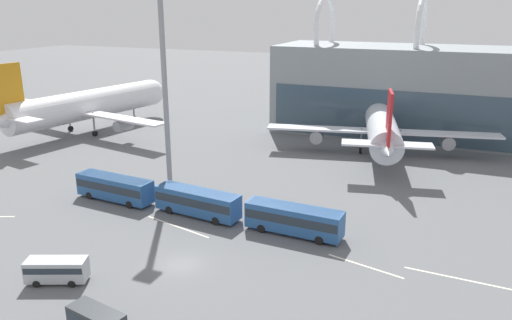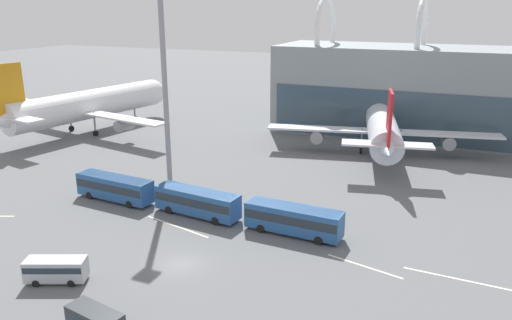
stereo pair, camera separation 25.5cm
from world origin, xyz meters
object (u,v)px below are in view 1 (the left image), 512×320
Objects in this scene: shuttle_bus_0 at (115,187)px; shuttle_bus_2 at (294,218)px; shuttle_bus_1 at (198,201)px; airliner_at_gate_near at (85,105)px; floodlight_mast at (163,63)px; airliner_at_gate_far at (381,125)px; service_van_crossing at (96,320)px; service_van_foreground at (57,269)px.

shuttle_bus_0 is 25.08m from shuttle_bus_2.
airliner_at_gate_near is at bearing 151.81° from shuttle_bus_1.
shuttle_bus_0 is at bearing -107.37° from floodlight_mast.
airliner_at_gate_far reaches higher than service_van_crossing.
floodlight_mast reaches higher than service_van_crossing.
airliner_at_gate_far is 58.89m from service_van_foreground.
airliner_at_gate_far is at bearing 87.57° from shuttle_bus_2.
shuttle_bus_2 is 1.91× the size of service_van_foreground.
airliner_at_gate_near is 57.96m from airliner_at_gate_far.
airliner_at_gate_near is at bearing 141.71° from service_van_crossing.
shuttle_bus_0 is 20.47m from service_van_foreground.
shuttle_bus_1 is 12.54m from shuttle_bus_2.
floodlight_mast is at bearing 123.37° from service_van_crossing.
shuttle_bus_0 is at bearing 89.97° from service_van_foreground.
service_van_crossing is 0.16× the size of floodlight_mast.
service_van_crossing is 38.82m from floodlight_mast.
service_van_foreground is (-4.57, -18.67, -0.57)m from shuttle_bus_1.
service_van_foreground is 0.19× the size of floodlight_mast.
airliner_at_gate_near is 1.12× the size of airliner_at_gate_far.
service_van_foreground is at bearing -130.09° from shuttle_bus_2.
airliner_at_gate_far is at bearing 46.64° from floodlight_mast.
shuttle_bus_2 is at bearing 162.26° from airliner_at_gate_far.
shuttle_bus_2 is at bearing -23.04° from floodlight_mast.
shuttle_bus_2 is 24.61m from service_van_crossing.
service_van_crossing is (4.01, -23.46, -0.68)m from shuttle_bus_1.
shuttle_bus_0 is at bearing -174.64° from shuttle_bus_1.
floodlight_mast is at bearing 143.15° from shuttle_bus_1.
service_van_crossing is at bearing -52.15° from service_van_foreground.
shuttle_bus_1 is 1.93× the size of service_van_foreground.
shuttle_bus_2 is (12.54, -0.38, 0.00)m from shuttle_bus_1.
shuttle_bus_1 is 19.22m from service_van_foreground.
shuttle_bus_0 is at bearing -178.28° from shuttle_bus_2.
floodlight_mast is at bearing 159.95° from shuttle_bus_2.
shuttle_bus_1 is at bearing -43.04° from floodlight_mast.
service_van_crossing is at bearing -74.12° from shuttle_bus_1.
service_van_crossing is (-12.02, -59.85, -3.70)m from airliner_at_gate_far.
shuttle_bus_0 and shuttle_bus_1 have the same top height.
service_van_crossing is (45.37, -51.75, -4.36)m from airliner_at_gate_near.
airliner_at_gate_near reaches higher than service_van_foreground.
airliner_at_gate_far reaches higher than shuttle_bus_2.
shuttle_bus_1 is 20.37m from floodlight_mast.
shuttle_bus_0 is (28.83, -28.11, -3.69)m from airliner_at_gate_near.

